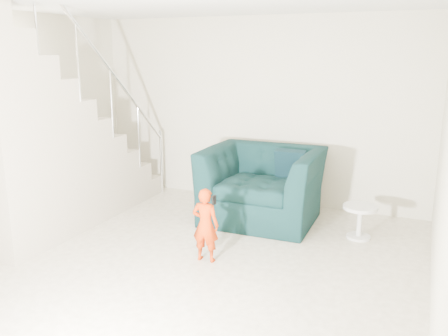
{
  "coord_description": "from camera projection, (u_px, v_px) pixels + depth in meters",
  "views": [
    {
      "loc": [
        2.32,
        -3.83,
        2.19
      ],
      "look_at": [
        0.15,
        1.2,
        0.85
      ],
      "focal_mm": 38.0,
      "sensor_mm": 36.0,
      "label": 1
    }
  ],
  "objects": [
    {
      "name": "staircase",
      "position": [
        44.0,
        155.0,
        5.87
      ],
      "size": [
        1.02,
        3.03,
        3.62
      ],
      "color": "#ADA089",
      "rests_on": "floor"
    },
    {
      "name": "side_table",
      "position": [
        360.0,
        216.0,
        5.68
      ],
      "size": [
        0.41,
        0.41,
        0.41
      ],
      "color": "silver",
      "rests_on": "floor"
    },
    {
      "name": "phone",
      "position": [
        214.0,
        200.0,
        4.9
      ],
      "size": [
        0.03,
        0.05,
        0.1
      ],
      "primitive_type": "cube",
      "rotation": [
        0.0,
        0.0,
        -0.3
      ],
      "color": "black",
      "rests_on": "toddler"
    },
    {
      "name": "toddler",
      "position": [
        205.0,
        225.0,
        5.04
      ],
      "size": [
        0.31,
        0.21,
        0.81
      ],
      "primitive_type": "imported",
      "rotation": [
        0.0,
        0.0,
        3.2
      ],
      "color": "#A93005",
      "rests_on": "floor"
    },
    {
      "name": "throw",
      "position": [
        221.0,
        170.0,
        6.53
      ],
      "size": [
        0.05,
        0.55,
        0.62
      ],
      "primitive_type": "cube",
      "color": "black",
      "rests_on": "armchair"
    },
    {
      "name": "armchair",
      "position": [
        262.0,
        185.0,
        6.28
      ],
      "size": [
        1.5,
        1.32,
        0.96
      ],
      "primitive_type": "imported",
      "rotation": [
        0.0,
        0.0,
        0.02
      ],
      "color": "black",
      "rests_on": "floor"
    },
    {
      "name": "right_wall",
      "position": [
        448.0,
        168.0,
        3.54
      ],
      "size": [
        0.0,
        5.5,
        5.5
      ],
      "primitive_type": "plane",
      "rotation": [
        1.57,
        0.0,
        -1.57
      ],
      "color": "#C0BA9C",
      "rests_on": "floor"
    },
    {
      "name": "cushion",
      "position": [
        291.0,
        164.0,
        6.37
      ],
      "size": [
        0.41,
        0.2,
        0.41
      ],
      "primitive_type": "cube",
      "rotation": [
        0.21,
        0.0,
        0.0
      ],
      "color": "black",
      "rests_on": "armchair"
    },
    {
      "name": "back_wall",
      "position": [
        256.0,
        111.0,
        6.96
      ],
      "size": [
        5.0,
        0.0,
        5.0
      ],
      "primitive_type": "plane",
      "rotation": [
        1.57,
        0.0,
        0.0
      ],
      "color": "#C0BA9C",
      "rests_on": "floor"
    },
    {
      "name": "floor",
      "position": [
        164.0,
        273.0,
        4.83
      ],
      "size": [
        5.5,
        5.5,
        0.0
      ],
      "primitive_type": "plane",
      "color": "gray",
      "rests_on": "ground"
    }
  ]
}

